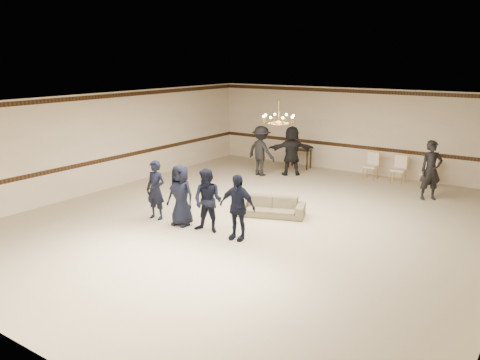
{
  "coord_description": "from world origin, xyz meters",
  "views": [
    {
      "loc": [
        6.68,
        -10.54,
        4.32
      ],
      "look_at": [
        -0.25,
        -0.5,
        1.22
      ],
      "focal_mm": 36.32,
      "sensor_mm": 36.0,
      "label": 1
    }
  ],
  "objects_px": {
    "console_table": "(300,158)",
    "chandelier": "(279,111)",
    "boy_a": "(156,190)",
    "boy_c": "(208,201)",
    "banquet_chair_mid": "(399,170)",
    "banquet_chair_right": "(428,173)",
    "boy_b": "(181,195)",
    "settee": "(271,207)",
    "banquet_chair_left": "(371,166)",
    "adult_left": "(261,151)",
    "boy_d": "(237,207)",
    "adult_mid": "(292,151)",
    "adult_right": "(431,170)"
  },
  "relations": [
    {
      "from": "boy_d",
      "to": "console_table",
      "type": "height_order",
      "value": "boy_d"
    },
    {
      "from": "chandelier",
      "to": "banquet_chair_mid",
      "type": "relative_size",
      "value": 0.96
    },
    {
      "from": "boy_a",
      "to": "boy_c",
      "type": "height_order",
      "value": "same"
    },
    {
      "from": "boy_b",
      "to": "banquet_chair_left",
      "type": "distance_m",
      "value": 8.01
    },
    {
      "from": "chandelier",
      "to": "adult_right",
      "type": "bearing_deg",
      "value": 49.35
    },
    {
      "from": "boy_a",
      "to": "banquet_chair_right",
      "type": "distance_m",
      "value": 9.29
    },
    {
      "from": "settee",
      "to": "adult_right",
      "type": "relative_size",
      "value": 0.99
    },
    {
      "from": "boy_c",
      "to": "banquet_chair_left",
      "type": "relative_size",
      "value": 1.67
    },
    {
      "from": "settee",
      "to": "adult_left",
      "type": "distance_m",
      "value": 4.84
    },
    {
      "from": "boy_d",
      "to": "settee",
      "type": "xyz_separation_m",
      "value": [
        -0.23,
        2.0,
        -0.54
      ]
    },
    {
      "from": "adult_mid",
      "to": "banquet_chair_mid",
      "type": "bearing_deg",
      "value": 159.44
    },
    {
      "from": "settee",
      "to": "banquet_chair_left",
      "type": "relative_size",
      "value": 1.89
    },
    {
      "from": "adult_right",
      "to": "console_table",
      "type": "relative_size",
      "value": 2.01
    },
    {
      "from": "boy_a",
      "to": "boy_b",
      "type": "relative_size",
      "value": 1.0
    },
    {
      "from": "banquet_chair_left",
      "to": "boy_c",
      "type": "bearing_deg",
      "value": -98.86
    },
    {
      "from": "boy_a",
      "to": "adult_left",
      "type": "height_order",
      "value": "adult_left"
    },
    {
      "from": "chandelier",
      "to": "boy_c",
      "type": "bearing_deg",
      "value": -104.3
    },
    {
      "from": "adult_left",
      "to": "adult_right",
      "type": "bearing_deg",
      "value": -166.8
    },
    {
      "from": "boy_c",
      "to": "adult_mid",
      "type": "relative_size",
      "value": 0.88
    },
    {
      "from": "boy_b",
      "to": "banquet_chair_mid",
      "type": "distance_m",
      "value": 8.36
    },
    {
      "from": "boy_b",
      "to": "adult_right",
      "type": "distance_m",
      "value": 7.82
    },
    {
      "from": "settee",
      "to": "banquet_chair_right",
      "type": "relative_size",
      "value": 1.89
    },
    {
      "from": "chandelier",
      "to": "banquet_chair_right",
      "type": "relative_size",
      "value": 0.96
    },
    {
      "from": "boy_b",
      "to": "adult_right",
      "type": "height_order",
      "value": "adult_right"
    },
    {
      "from": "boy_d",
      "to": "adult_mid",
      "type": "bearing_deg",
      "value": 101.37
    },
    {
      "from": "adult_mid",
      "to": "banquet_chair_mid",
      "type": "height_order",
      "value": "adult_mid"
    },
    {
      "from": "settee",
      "to": "banquet_chair_mid",
      "type": "xyz_separation_m",
      "value": [
        1.8,
        5.64,
        0.22
      ]
    },
    {
      "from": "chandelier",
      "to": "adult_mid",
      "type": "distance_m",
      "value": 4.98
    },
    {
      "from": "boy_b",
      "to": "console_table",
      "type": "xyz_separation_m",
      "value": [
        -0.63,
        7.84,
        -0.43
      ]
    },
    {
      "from": "boy_c",
      "to": "settee",
      "type": "height_order",
      "value": "boy_c"
    },
    {
      "from": "boy_b",
      "to": "boy_c",
      "type": "xyz_separation_m",
      "value": [
        0.9,
        0.0,
        0.0
      ]
    },
    {
      "from": "banquet_chair_mid",
      "to": "boy_a",
      "type": "bearing_deg",
      "value": -119.2
    },
    {
      "from": "settee",
      "to": "console_table",
      "type": "xyz_separation_m",
      "value": [
        -2.2,
        5.84,
        0.12
      ]
    },
    {
      "from": "boy_d",
      "to": "console_table",
      "type": "bearing_deg",
      "value": 100.72
    },
    {
      "from": "boy_d",
      "to": "banquet_chair_right",
      "type": "bearing_deg",
      "value": 64.91
    },
    {
      "from": "adult_mid",
      "to": "adult_left",
      "type": "bearing_deg",
      "value": 1.54
    },
    {
      "from": "settee",
      "to": "adult_mid",
      "type": "xyz_separation_m",
      "value": [
        -1.9,
        4.6,
        0.66
      ]
    },
    {
      "from": "boy_b",
      "to": "boy_d",
      "type": "distance_m",
      "value": 1.8
    },
    {
      "from": "banquet_chair_mid",
      "to": "console_table",
      "type": "height_order",
      "value": "banquet_chair_mid"
    },
    {
      "from": "banquet_chair_right",
      "to": "console_table",
      "type": "distance_m",
      "value": 5.0
    },
    {
      "from": "banquet_chair_mid",
      "to": "adult_left",
      "type": "bearing_deg",
      "value": -159.24
    },
    {
      "from": "boy_b",
      "to": "adult_left",
      "type": "bearing_deg",
      "value": 98.06
    },
    {
      "from": "boy_b",
      "to": "console_table",
      "type": "relative_size",
      "value": 1.76
    },
    {
      "from": "banquet_chair_left",
      "to": "banquet_chair_mid",
      "type": "relative_size",
      "value": 1.0
    },
    {
      "from": "boy_d",
      "to": "settee",
      "type": "height_order",
      "value": "boy_d"
    },
    {
      "from": "settee",
      "to": "banquet_chair_right",
      "type": "distance_m",
      "value": 6.3
    },
    {
      "from": "settee",
      "to": "console_table",
      "type": "bearing_deg",
      "value": 89.8
    },
    {
      "from": "console_table",
      "to": "adult_right",
      "type": "bearing_deg",
      "value": -17.94
    },
    {
      "from": "console_table",
      "to": "chandelier",
      "type": "bearing_deg",
      "value": -69.49
    },
    {
      "from": "chandelier",
      "to": "adult_left",
      "type": "xyz_separation_m",
      "value": [
        -2.74,
        3.49,
        -1.95
      ]
    }
  ]
}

